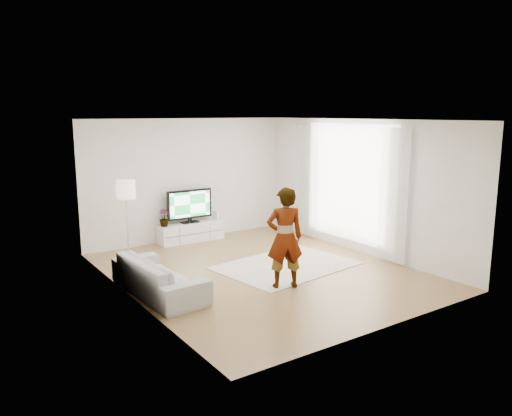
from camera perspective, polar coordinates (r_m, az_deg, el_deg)
floor at (r=9.42m, az=0.68°, el=-7.25°), size 6.00×6.00×0.00m
ceiling at (r=8.96m, az=0.72°, el=10.03°), size 6.00×6.00×0.00m
wall_left at (r=7.95m, az=-14.26°, el=-0.57°), size 0.02×6.00×2.80m
wall_right at (r=10.70m, az=11.77°, el=2.41°), size 0.02×6.00×2.80m
wall_back at (r=11.65m, az=-7.78°, el=3.22°), size 5.00×0.02×2.80m
wall_front at (r=6.89m, az=15.11°, el=-2.35°), size 5.00×0.02×2.80m
window at (r=10.88m, az=10.57°, el=2.87°), size 0.01×2.60×2.50m
curtain_near at (r=9.97m, az=15.47°, el=1.35°), size 0.04×0.70×2.60m
curtain_far at (r=11.80m, az=5.84°, el=3.11°), size 0.04×0.70×2.60m
media_console at (r=11.62m, az=-7.46°, el=-2.73°), size 1.54×0.44×0.43m
television at (r=11.52m, az=-7.60°, el=0.36°), size 1.10×0.22×0.77m
game_console at (r=11.86m, az=-4.60°, el=-0.80°), size 0.08×0.16×0.21m
potted_plant at (r=11.26m, az=-10.47°, el=-1.12°), size 0.25×0.25×0.39m
rug at (r=9.77m, az=3.45°, el=-6.57°), size 2.76×2.15×0.01m
player at (r=8.37m, az=3.30°, el=-3.41°), size 0.73×0.62×1.71m
sofa at (r=8.39m, az=-11.03°, el=-7.61°), size 0.92×2.10×0.60m
floor_lamp at (r=9.98m, az=-14.63°, el=1.65°), size 0.37×0.37×1.65m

